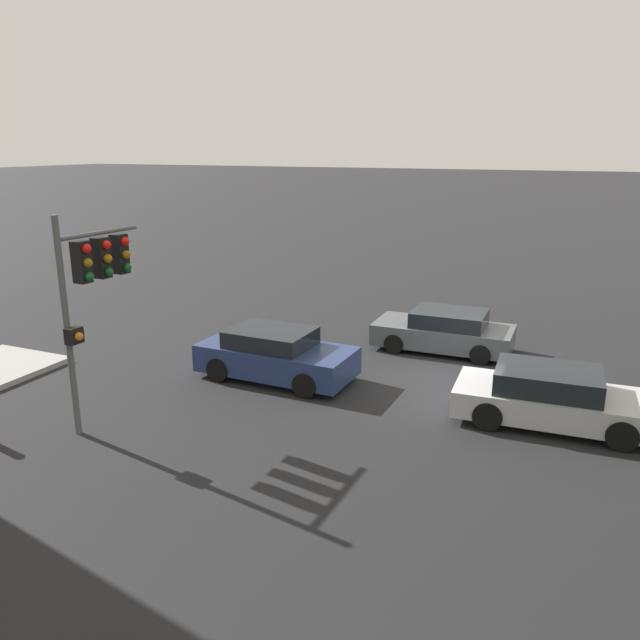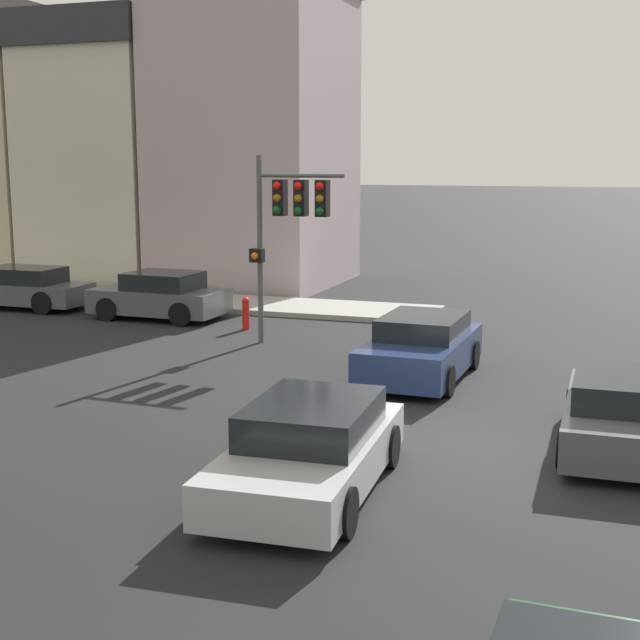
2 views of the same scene
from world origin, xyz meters
name	(u,v)px [view 1 (image 1 of 2)]	position (x,y,z in m)	size (l,w,h in m)	color
ground_plane	(453,378)	(0.00, 0.00, 0.00)	(300.00, 300.00, 0.00)	black
traffic_signal	(94,276)	(6.78, 5.90, 3.40)	(0.54, 2.47, 4.80)	#515456
crossing_car_0	(444,331)	(0.78, -2.26, 0.61)	(4.20, 2.02, 1.28)	#4C5156
crossing_car_1	(275,355)	(4.44, 1.95, 0.66)	(4.27, 2.08, 1.37)	navy
crossing_car_3	(552,398)	(-2.66, 1.98, 0.63)	(4.48, 2.14, 1.30)	#B7B7BC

